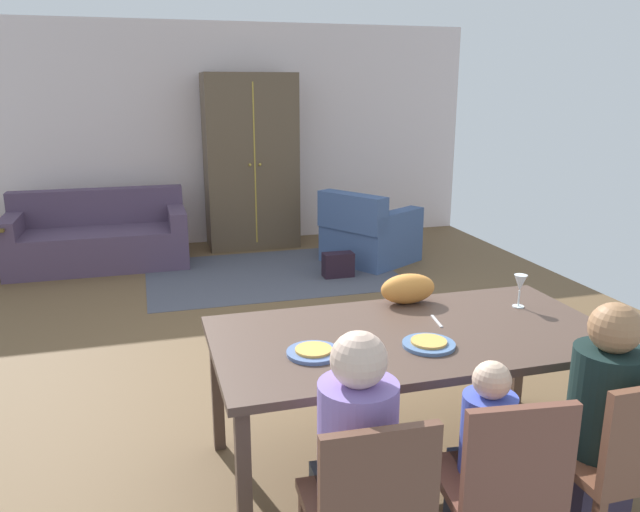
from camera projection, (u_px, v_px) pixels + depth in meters
ground_plane at (283, 335)px, 5.07m from camera, size 6.41×6.60×0.02m
back_wall at (223, 135)px, 7.82m from camera, size 6.41×0.10×2.70m
dining_table at (412, 344)px, 3.13m from camera, size 1.99×1.02×0.76m
plate_near_man at (314, 353)px, 2.85m from camera, size 0.25×0.25×0.02m
pizza_near_man at (314, 350)px, 2.85m from camera, size 0.17×0.17×0.01m
plate_near_child at (429, 344)px, 2.94m from camera, size 0.25×0.25×0.02m
pizza_near_child at (429, 342)px, 2.94m from camera, size 0.17×0.17×0.01m
wine_glass at (520, 284)px, 3.43m from camera, size 0.07×0.07×0.19m
fork at (360, 342)px, 2.98m from camera, size 0.05×0.15×0.01m
knife at (437, 321)px, 3.25m from camera, size 0.04×0.17×0.01m
dining_chair_man at (369, 508)px, 2.23m from camera, size 0.44×0.44×0.87m
person_man at (354, 474)px, 2.39m from camera, size 0.30×0.41×1.11m
dining_chair_child at (502, 482)px, 2.37m from camera, size 0.47×0.47×0.87m
person_child at (481, 470)px, 2.55m from camera, size 0.22×0.30×0.92m
dining_chair_woman at (624, 459)px, 2.52m from camera, size 0.42×0.42×0.87m
person_woman at (595, 432)px, 2.68m from camera, size 0.30×0.40×1.11m
cat at (408, 289)px, 3.51m from camera, size 0.32×0.16×0.17m
area_rug at (271, 273)px, 6.69m from camera, size 2.60×1.80×0.01m
couch at (99, 239)px, 6.94m from camera, size 1.89×0.86×0.82m
armchair at (368, 234)px, 7.07m from camera, size 1.18×1.17×0.82m
armoire at (251, 162)px, 7.61m from camera, size 1.10×0.59×2.10m
handbag at (338, 265)px, 6.55m from camera, size 0.32×0.16×0.26m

